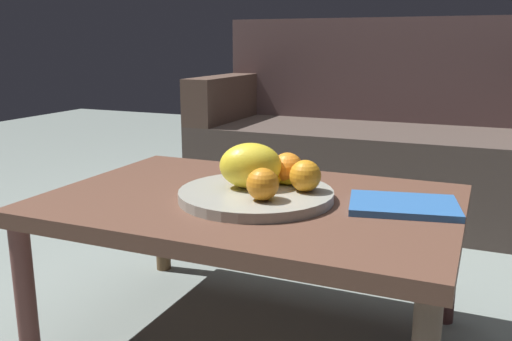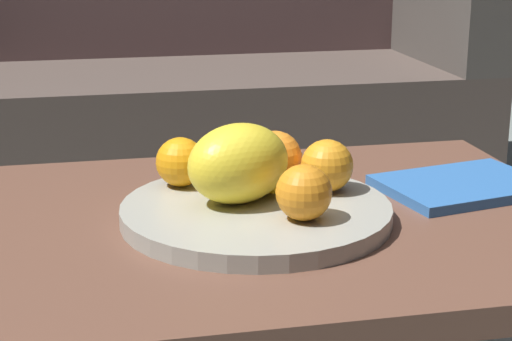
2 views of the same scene
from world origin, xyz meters
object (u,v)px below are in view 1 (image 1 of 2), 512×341
at_px(fruit_bowl, 256,195).
at_px(orange_back, 288,168).
at_px(coffee_table, 251,213).
at_px(orange_front, 263,184).
at_px(orange_left, 305,176).
at_px(melon_large_front, 250,165).
at_px(apple_front, 270,165).
at_px(couch, 382,146).
at_px(magazine, 403,205).
at_px(banana_bunch, 276,173).
at_px(orange_right, 240,163).

distance_m(fruit_bowl, orange_back, 0.12).
height_order(coffee_table, fruit_bowl, fruit_bowl).
xyz_separation_m(orange_front, orange_left, (0.07, 0.11, 0.00)).
bearing_deg(melon_large_front, orange_back, 43.07).
distance_m(melon_large_front, apple_front, 0.13).
height_order(fruit_bowl, melon_large_front, melon_large_front).
bearing_deg(fruit_bowl, coffee_table, 143.01).
relative_size(couch, magazine, 6.80).
xyz_separation_m(fruit_bowl, apple_front, (-0.02, 0.15, 0.04)).
distance_m(orange_front, magazine, 0.34).
height_order(banana_bunch, magazine, banana_bunch).
bearing_deg(orange_right, orange_left, -18.77).
relative_size(orange_front, apple_front, 1.19).
xyz_separation_m(orange_front, banana_bunch, (-0.03, 0.16, -0.01)).
bearing_deg(orange_back, apple_front, 142.07).
bearing_deg(coffee_table, orange_right, 127.80).
bearing_deg(orange_back, orange_front, -90.09).
relative_size(coffee_table, orange_front, 13.38).
height_order(orange_right, apple_front, orange_right).
height_order(couch, melon_large_front, couch).
bearing_deg(couch, apple_front, -94.10).
bearing_deg(coffee_table, orange_front, -52.44).
relative_size(orange_front, orange_left, 0.98).
xyz_separation_m(coffee_table, orange_back, (0.07, 0.08, 0.11)).
height_order(orange_back, magazine, orange_back).
xyz_separation_m(orange_front, magazine, (0.30, 0.14, -0.06)).
xyz_separation_m(fruit_bowl, orange_front, (0.05, -0.08, 0.05)).
bearing_deg(magazine, melon_large_front, 175.75).
bearing_deg(fruit_bowl, apple_front, 98.07).
relative_size(coffee_table, orange_right, 13.68).
bearing_deg(orange_back, melon_large_front, -136.93).
xyz_separation_m(orange_front, orange_right, (-0.14, 0.19, -0.00)).
distance_m(couch, fruit_bowl, 1.36).
bearing_deg(orange_back, couch, 89.27).
distance_m(orange_front, orange_left, 0.13).
bearing_deg(orange_back, banana_bunch, -167.64).
height_order(fruit_bowl, orange_front, orange_front).
distance_m(melon_large_front, banana_bunch, 0.08).
distance_m(couch, orange_right, 1.27).
xyz_separation_m(orange_right, apple_front, (0.07, 0.04, -0.01)).
relative_size(coffee_table, melon_large_front, 6.56).
distance_m(melon_large_front, orange_right, 0.11).
relative_size(orange_left, orange_back, 0.96).
bearing_deg(melon_large_front, orange_right, 127.81).
relative_size(orange_right, apple_front, 1.17).
height_order(orange_right, orange_back, orange_back).
relative_size(melon_large_front, orange_left, 1.99).
xyz_separation_m(melon_large_front, magazine, (0.38, 0.05, -0.07)).
xyz_separation_m(coffee_table, couch, (0.09, 1.34, -0.05)).
bearing_deg(orange_left, coffee_table, -171.23).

